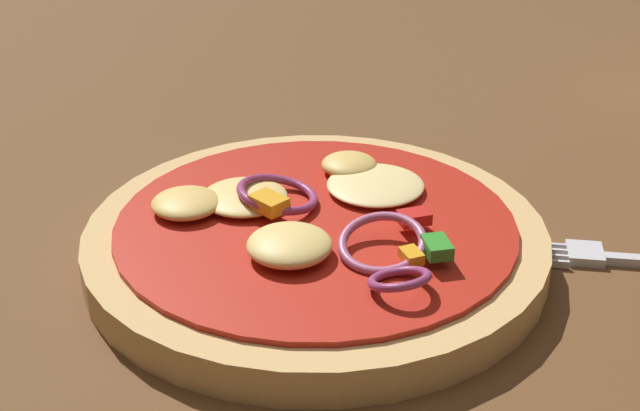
% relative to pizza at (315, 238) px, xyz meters
% --- Properties ---
extents(dining_table, '(1.36, 1.05, 0.03)m').
position_rel_pizza_xyz_m(dining_table, '(0.03, 0.02, -0.03)').
color(dining_table, brown).
rests_on(dining_table, ground).
extents(pizza, '(0.23, 0.23, 0.03)m').
position_rel_pizza_xyz_m(pizza, '(0.00, 0.00, 0.00)').
color(pizza, tan).
rests_on(pizza, dining_table).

